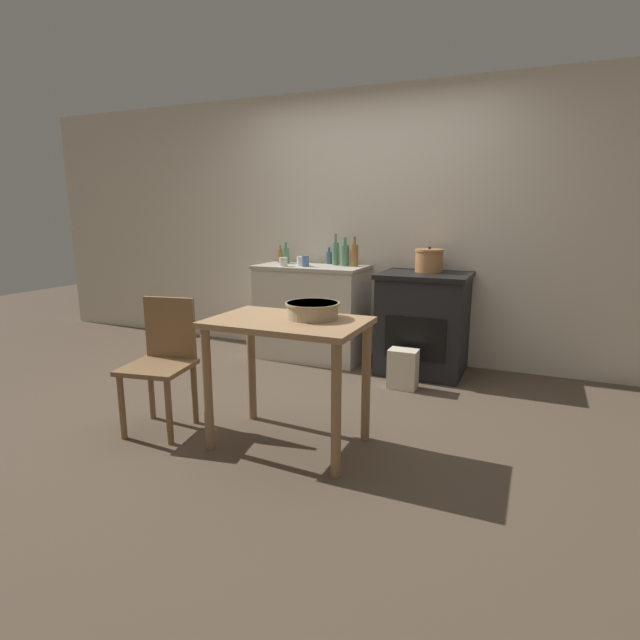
{
  "coord_description": "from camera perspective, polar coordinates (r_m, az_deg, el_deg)",
  "views": [
    {
      "loc": [
        1.52,
        -3.1,
        1.41
      ],
      "look_at": [
        0.0,
        0.36,
        0.6
      ],
      "focal_mm": 28.0,
      "sensor_mm": 36.0,
      "label": 1
    }
  ],
  "objects": [
    {
      "name": "ground_plane",
      "position": [
        3.73,
        -2.25,
        -10.06
      ],
      "size": [
        14.0,
        14.0,
        0.0
      ],
      "primitive_type": "plane",
      "color": "brown"
    },
    {
      "name": "wall_back",
      "position": [
        4.93,
        5.83,
        10.53
      ],
      "size": [
        8.0,
        0.07,
        2.55
      ],
      "color": "beige",
      "rests_on": "ground_plane"
    },
    {
      "name": "counter_cabinet",
      "position": [
        4.89,
        -0.88,
        0.95
      ],
      "size": [
        1.05,
        0.61,
        0.92
      ],
      "color": "beige",
      "rests_on": "ground_plane"
    },
    {
      "name": "stove",
      "position": [
        4.53,
        11.72,
        -0.32
      ],
      "size": [
        0.77,
        0.66,
        0.9
      ],
      "color": "black",
      "rests_on": "ground_plane"
    },
    {
      "name": "work_table",
      "position": [
        2.99,
        -3.7,
        -2.74
      ],
      "size": [
        0.92,
        0.59,
        0.79
      ],
      "color": "#A87F56",
      "rests_on": "ground_plane"
    },
    {
      "name": "chair",
      "position": [
        3.44,
        -17.54,
        -4.33
      ],
      "size": [
        0.46,
        0.46,
        0.86
      ],
      "rotation": [
        0.0,
        0.0,
        0.17
      ],
      "color": "olive",
      "rests_on": "ground_plane"
    },
    {
      "name": "flour_sack",
      "position": [
        4.14,
        9.46,
        -5.54
      ],
      "size": [
        0.23,
        0.16,
        0.33
      ],
      "primitive_type": "cube",
      "color": "beige",
      "rests_on": "ground_plane"
    },
    {
      "name": "stock_pot",
      "position": [
        4.53,
        12.35,
        6.66
      ],
      "size": [
        0.25,
        0.25,
        0.23
      ],
      "color": "#B77A47",
      "rests_on": "stove"
    },
    {
      "name": "mixing_bowl_large",
      "position": [
        2.98,
        -0.87,
        1.21
      ],
      "size": [
        0.33,
        0.33,
        0.09
      ],
      "color": "tan",
      "rests_on": "work_table"
    },
    {
      "name": "bottle_far_left",
      "position": [
        4.76,
        2.85,
        7.45
      ],
      "size": [
        0.08,
        0.08,
        0.27
      ],
      "color": "#517F5B",
      "rests_on": "counter_cabinet"
    },
    {
      "name": "bottle_left",
      "position": [
        5.09,
        -4.53,
        7.31
      ],
      "size": [
        0.06,
        0.06,
        0.17
      ],
      "color": "olive",
      "rests_on": "counter_cabinet"
    },
    {
      "name": "bottle_mid_left",
      "position": [
        5.01,
        -3.91,
        7.41
      ],
      "size": [
        0.07,
        0.07,
        0.21
      ],
      "color": "#517F5B",
      "rests_on": "counter_cabinet"
    },
    {
      "name": "bottle_center_left",
      "position": [
        4.83,
        1.78,
        7.66
      ],
      "size": [
        0.06,
        0.06,
        0.3
      ],
      "color": "#517F5B",
      "rests_on": "counter_cabinet"
    },
    {
      "name": "bottle_center",
      "position": [
        4.96,
        1.04,
        7.17
      ],
      "size": [
        0.06,
        0.06,
        0.16
      ],
      "color": "#3D5675",
      "rests_on": "counter_cabinet"
    },
    {
      "name": "bottle_center_right",
      "position": [
        4.73,
        3.92,
        7.44
      ],
      "size": [
        0.08,
        0.08,
        0.28
      ],
      "color": "olive",
      "rests_on": "counter_cabinet"
    },
    {
      "name": "cup_mid_right",
      "position": [
        4.7,
        -1.69,
        6.74
      ],
      "size": [
        0.07,
        0.07,
        0.1
      ],
      "primitive_type": "cylinder",
      "color": "#4C6B99",
      "rests_on": "counter_cabinet"
    },
    {
      "name": "cup_right",
      "position": [
        4.8,
        -2.23,
        6.76
      ],
      "size": [
        0.07,
        0.07,
        0.09
      ],
      "primitive_type": "cylinder",
      "color": "silver",
      "rests_on": "counter_cabinet"
    },
    {
      "name": "cup_far_right",
      "position": [
        4.73,
        -4.21,
        6.64
      ],
      "size": [
        0.08,
        0.08,
        0.08
      ],
      "primitive_type": "cylinder",
      "color": "silver",
      "rests_on": "counter_cabinet"
    }
  ]
}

